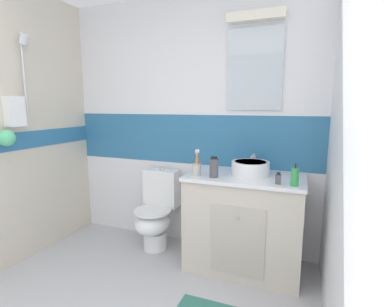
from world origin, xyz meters
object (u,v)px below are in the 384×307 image
Objects in this scene: sink_basin at (250,168)px; soap_dispenser at (295,177)px; toothbrush_cup at (197,169)px; mouthwash_bottle at (214,167)px; toilet at (156,212)px; perfume_flask_small at (278,179)px.

soap_dispenser reaches higher than sink_basin.
mouthwash_bottle is at bearing -0.84° from toothbrush_cup.
perfume_flask_small is at bearing -11.79° from toilet.
sink_basin is 2.10× the size of mouthwash_bottle.
toothbrush_cup is (-0.42, -0.20, -0.00)m from sink_basin.
toothbrush_cup reaches higher than mouthwash_bottle.
soap_dispenser and mouthwash_bottle have the same top height.
toothbrush_cup reaches higher than soap_dispenser.
soap_dispenser is (1.31, -0.26, 0.55)m from toilet.
mouthwash_bottle is at bearing 176.91° from soap_dispenser.
mouthwash_bottle is at bearing -142.87° from sink_basin.
sink_basin reaches higher than perfume_flask_small.
toilet is 4.55× the size of mouthwash_bottle.
toothbrush_cup is at bearing -154.59° from sink_basin.
perfume_flask_small is (-0.12, 0.01, -0.03)m from soap_dispenser.
soap_dispenser is (0.37, -0.24, 0.01)m from sink_basin.
sink_basin is 0.44m from soap_dispenser.
soap_dispenser is at bearing -11.05° from toilet.
mouthwash_bottle is (-0.64, 0.03, 0.01)m from soap_dispenser.
toothbrush_cup is 0.79m from soap_dispenser.
sink_basin is at bearing 37.13° from mouthwash_bottle.
sink_basin is 4.02× the size of perfume_flask_small.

